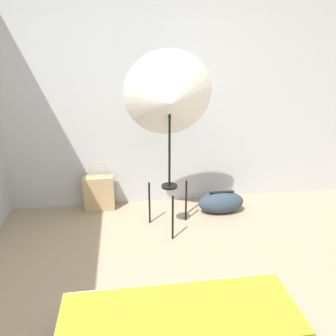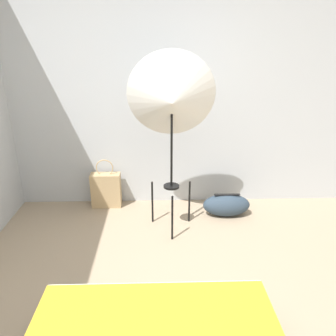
{
  "view_description": "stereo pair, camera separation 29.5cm",
  "coord_description": "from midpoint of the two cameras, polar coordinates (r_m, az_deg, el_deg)",
  "views": [
    {
      "loc": [
        -0.26,
        -1.43,
        1.79
      ],
      "look_at": [
        0.11,
        1.3,
        0.72
      ],
      "focal_mm": 35.0,
      "sensor_mm": 36.0,
      "label": 1
    },
    {
      "loc": [
        0.03,
        -1.45,
        1.79
      ],
      "look_at": [
        0.11,
        1.3,
        0.72
      ],
      "focal_mm": 35.0,
      "sensor_mm": 36.0,
      "label": 2
    }
  ],
  "objects": [
    {
      "name": "duffel_bag",
      "position": [
        3.67,
        6.93,
        -6.0
      ],
      "size": [
        0.51,
        0.24,
        0.25
      ],
      "color": "#2D3D4C",
      "rests_on": "ground_plane"
    },
    {
      "name": "wall_back",
      "position": [
        3.59,
        -6.1,
        13.22
      ],
      "size": [
        8.0,
        0.05,
        2.6
      ],
      "color": "#B7BCC1",
      "rests_on": "ground_plane"
    },
    {
      "name": "tote_bag",
      "position": [
        3.79,
        -14.12,
        -4.22
      ],
      "size": [
        0.33,
        0.14,
        0.57
      ],
      "color": "tan",
      "rests_on": "ground_plane"
    },
    {
      "name": "photo_umbrella",
      "position": [
        2.97,
        -2.63,
        11.78
      ],
      "size": [
        0.82,
        0.43,
        1.74
      ],
      "color": "black",
      "rests_on": "ground_plane"
    }
  ]
}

